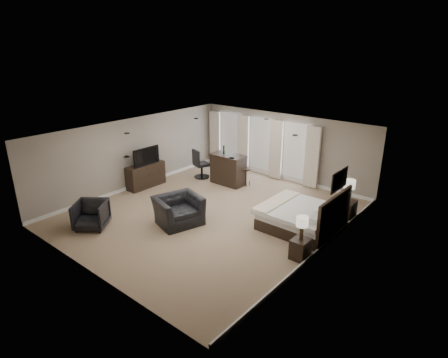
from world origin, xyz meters
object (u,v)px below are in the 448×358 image
Objects in this scene: bar_counter at (228,169)px; nightstand_near at (300,249)px; lamp_near at (302,228)px; tv at (145,162)px; bed at (298,207)px; bar_stool_right at (246,177)px; nightstand_far at (347,210)px; bar_stool_left at (224,173)px; armchair_near at (178,206)px; desk_chair at (202,164)px; lamp_far at (349,191)px; armchair_far at (91,214)px; dresser at (146,175)px.

nightstand_near is at bearing -31.89° from bar_counter.
lamp_near is 0.54× the size of tv.
bed is 1.75m from nightstand_near.
bar_counter is 0.74m from bar_stool_right.
nightstand_far is 0.45× the size of bar_counter.
tv is 3.04m from bar_stool_left.
bar_counter is (2.19, 2.20, -0.37)m from tv.
nightstand_far reaches higher than nightstand_near.
nightstand_far is at bearing -30.16° from armchair_near.
tv is at bearing -130.26° from bar_stool_left.
bar_counter is 1.94× the size of bar_stool_right.
nightstand_far is 4.74m from bar_counter.
desk_chair is (-2.21, 3.40, 0.02)m from armchair_near.
lamp_far reaches higher than nightstand_near.
bed is 2.99× the size of bar_stool_right.
lamp_far is 0.58× the size of desk_chair.
lamp_far is 4.14m from bar_stool_right.
bar_stool_left is at bearing -40.26° from tv.
bar_counter is at bearing 32.17° from armchair_near.
bar_stool_right is (0.91, 0.20, -0.01)m from bar_stool_left.
nightstand_far is at bearing 58.46° from bed.
bed is at bearing 121.54° from lamp_near.
bar_stool_left is (0.52, 5.44, -0.10)m from armchair_far.
tv is (-6.03, -0.71, 0.30)m from bed.
lamp_near is (0.89, -1.45, 0.18)m from bed.
dresser is at bearing 84.10° from armchair_near.
lamp_near is at bearing -64.03° from armchair_near.
bed is 4.12m from bar_counter.
lamp_far is (0.00, 2.90, 0.68)m from nightstand_near.
bar_stool_right is at bearing 41.01° from dresser.
desk_chair reaches higher than nightstand_far.
dresser is (-6.92, -2.16, -0.50)m from lamp_far.
nightstand_near is 6.96m from dresser.
desk_chair is (-0.99, -0.20, 0.23)m from bar_stool_left.
armchair_near is 2.54m from armchair_far.
desk_chair reaches higher than bar_stool_left.
lamp_near is 0.41× the size of dresser.
armchair_far reaches higher than nightstand_far.
tv reaches higher than dresser.
bar_counter reaches higher than nightstand_far.
bed is at bearing -83.28° from tv.
lamp_far reaches higher than tv.
bar_stool_left is at bearing 148.93° from nightstand_near.
lamp_far is 7.69m from armchair_far.
bar_counter reaches higher than armchair_far.
bar_counter is at bearing 148.11° from lamp_near.
tv is at bearing 0.00° from dresser.
bar_stool_right is at bearing -148.67° from desk_chair.
armchair_far is at bearing -139.98° from bed.
lamp_far is at bearing -0.50° from bar_counter.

